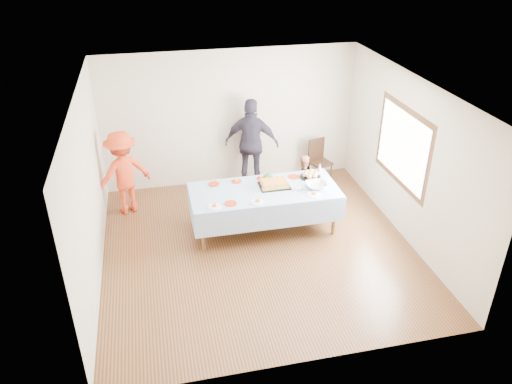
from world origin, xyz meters
TOP-DOWN VIEW (x-y plane):
  - ground at (0.00, 0.00)m, footprint 5.00×5.00m
  - room_walls at (0.05, 0.00)m, footprint 5.04×5.04m
  - party_table at (0.23, 0.53)m, footprint 2.50×1.10m
  - birthday_cake at (0.42, 0.61)m, footprint 0.52×0.40m
  - rolls_tray at (1.12, 0.79)m, footprint 0.37×0.37m
  - punch_bowl at (1.10, 0.40)m, footprint 0.35×0.35m
  - party_hat at (1.36, 0.99)m, footprint 0.10×0.10m
  - fork_pile at (0.79, 0.41)m, footprint 0.24×0.18m
  - plate_red_far_a at (-0.58, 0.90)m, footprint 0.20×0.20m
  - plate_red_far_b at (-0.18, 0.92)m, footprint 0.17×0.17m
  - plate_red_far_c at (0.27, 0.93)m, footprint 0.18×0.18m
  - plate_red_far_d at (0.84, 0.87)m, footprint 0.20×0.20m
  - plate_red_near at (-0.41, 0.19)m, footprint 0.20×0.20m
  - plate_white_left at (-0.68, 0.14)m, footprint 0.22×0.22m
  - plate_white_mid at (0.02, 0.14)m, footprint 0.22×0.22m
  - plate_white_right at (0.98, 0.18)m, footprint 0.24×0.24m
  - dining_chair at (1.75, 2.14)m, footprint 0.48×0.48m
  - toddler_left at (-0.53, 1.03)m, footprint 0.30×0.21m
  - toddler_mid at (0.39, 0.90)m, footprint 0.46×0.34m
  - toddler_right at (1.17, 1.37)m, footprint 0.52×0.44m
  - adult_left at (-2.10, 1.68)m, footprint 1.16×0.93m
  - adult_right at (0.37, 2.20)m, footprint 1.15×0.80m

SIDE VIEW (x-z plane):
  - ground at x=0.00m, z-range 0.00..0.00m
  - toddler_left at x=-0.53m, z-range 0.00..0.79m
  - toddler_mid at x=0.39m, z-range 0.00..0.87m
  - toddler_right at x=1.17m, z-range 0.00..0.93m
  - dining_chair at x=1.75m, z-range 0.05..0.92m
  - party_table at x=0.23m, z-range 0.33..1.11m
  - adult_left at x=-2.10m, z-range 0.00..1.57m
  - plate_red_far_a at x=-0.58m, z-range 0.78..0.79m
  - plate_red_far_b at x=-0.18m, z-range 0.78..0.79m
  - plate_red_far_c at x=0.27m, z-range 0.78..0.79m
  - plate_red_far_d at x=0.84m, z-range 0.78..0.79m
  - plate_red_near at x=-0.41m, z-range 0.78..0.79m
  - plate_white_left at x=-0.68m, z-range 0.78..0.79m
  - plate_white_mid at x=0.02m, z-range 0.78..0.79m
  - plate_white_right at x=0.98m, z-range 0.78..0.79m
  - fork_pile at x=0.79m, z-range 0.78..0.85m
  - birthday_cake at x=0.42m, z-range 0.78..0.87m
  - punch_bowl at x=1.10m, z-range 0.78..0.87m
  - rolls_tray at x=1.12m, z-range 0.77..0.88m
  - party_hat at x=1.36m, z-range 0.78..0.94m
  - adult_right at x=0.37m, z-range 0.00..1.81m
  - room_walls at x=0.05m, z-range 0.41..3.13m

